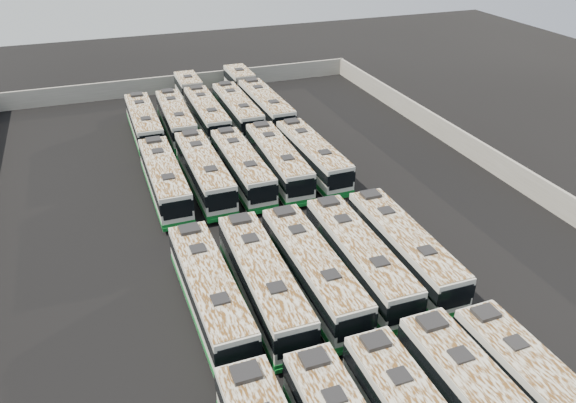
% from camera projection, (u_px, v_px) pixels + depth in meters
% --- Properties ---
extents(ground, '(140.00, 140.00, 0.00)m').
position_uv_depth(ground, '(275.00, 231.00, 43.22)').
color(ground, black).
rests_on(ground, ground).
extents(perimeter_wall, '(45.20, 73.20, 2.20)m').
position_uv_depth(perimeter_wall, '(275.00, 219.00, 42.69)').
color(perimeter_wall, gray).
rests_on(perimeter_wall, ground).
extents(bus_front_far_right, '(2.83, 11.97, 3.36)m').
position_uv_depth(bus_front_far_right, '(548.00, 401.00, 26.81)').
color(bus_front_far_right, beige).
rests_on(bus_front_far_right, ground).
extents(bus_midfront_far_left, '(2.82, 12.22, 3.43)m').
position_uv_depth(bus_midfront_far_left, '(210.00, 292.00, 33.97)').
color(bus_midfront_far_left, beige).
rests_on(bus_midfront_far_left, ground).
extents(bus_midfront_left, '(2.75, 12.46, 3.50)m').
position_uv_depth(bus_midfront_left, '(263.00, 281.00, 34.84)').
color(bus_midfront_left, beige).
rests_on(bus_midfront_left, ground).
extents(bus_midfront_center, '(2.78, 12.36, 3.47)m').
position_uv_depth(bus_midfront_center, '(312.00, 270.00, 35.89)').
color(bus_midfront_center, beige).
rests_on(bus_midfront_center, ground).
extents(bus_midfront_right, '(2.69, 12.36, 3.48)m').
position_uv_depth(bus_midfront_right, '(359.00, 258.00, 37.06)').
color(bus_midfront_right, beige).
rests_on(bus_midfront_right, ground).
extents(bus_midfront_far_right, '(2.64, 12.19, 3.43)m').
position_uv_depth(bus_midfront_far_right, '(403.00, 248.00, 38.13)').
color(bus_midfront_far_right, beige).
rests_on(bus_midfront_far_right, ground).
extents(bus_midback_far_left, '(2.60, 12.15, 3.42)m').
position_uv_depth(bus_midback_far_left, '(164.00, 179.00, 47.12)').
color(bus_midback_far_left, beige).
rests_on(bus_midback_far_left, ground).
extents(bus_midback_left, '(2.72, 12.42, 3.50)m').
position_uv_depth(bus_midback_left, '(204.00, 172.00, 48.26)').
color(bus_midback_left, beige).
rests_on(bus_midback_left, ground).
extents(bus_midback_center, '(2.66, 12.06, 3.39)m').
position_uv_depth(bus_midback_center, '(242.00, 167.00, 49.20)').
color(bus_midback_center, beige).
rests_on(bus_midback_center, ground).
extents(bus_midback_right, '(2.88, 12.35, 3.46)m').
position_uv_depth(bus_midback_right, '(278.00, 161.00, 50.19)').
color(bus_midback_right, beige).
rests_on(bus_midback_right, ground).
extents(bus_midback_far_right, '(2.83, 12.12, 3.40)m').
position_uv_depth(bus_midback_far_right, '(312.00, 156.00, 51.23)').
color(bus_midback_far_right, beige).
rests_on(bus_midback_far_right, ground).
extents(bus_back_far_left, '(2.56, 11.96, 3.37)m').
position_uv_depth(bus_back_far_left, '(144.00, 123.00, 58.35)').
color(bus_back_far_left, beige).
rests_on(bus_back_far_left, ground).
extents(bus_back_left, '(2.73, 11.98, 3.36)m').
position_uv_depth(bus_back_left, '(176.00, 119.00, 59.40)').
color(bus_back_left, beige).
rests_on(bus_back_left, ground).
extents(bus_back_center, '(2.54, 18.64, 3.38)m').
position_uv_depth(bus_back_center, '(201.00, 105.00, 63.10)').
color(bus_back_center, beige).
rests_on(bus_back_center, ground).
extents(bus_back_right, '(2.60, 12.22, 3.44)m').
position_uv_depth(bus_back_right, '(237.00, 111.00, 61.47)').
color(bus_back_right, beige).
rests_on(bus_back_right, ground).
extents(bus_back_far_right, '(2.85, 19.28, 3.49)m').
position_uv_depth(bus_back_far_right, '(256.00, 98.00, 65.17)').
color(bus_back_far_right, beige).
rests_on(bus_back_far_right, ground).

